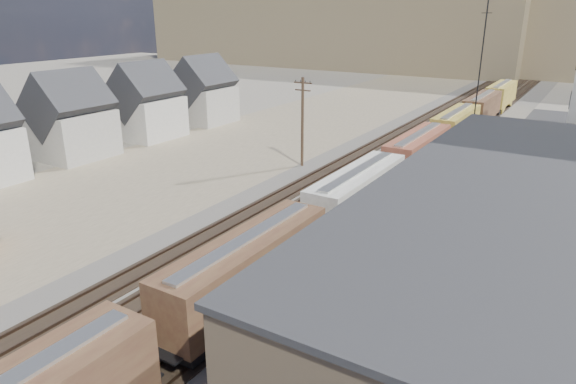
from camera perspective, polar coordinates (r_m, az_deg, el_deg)
The scene contains 9 objects.
ballast_bed at distance 62.22m, azimuth 12.12°, elevation 3.47°, with size 18.00×200.00×0.06m, color #4C4742.
dirt_yard at distance 63.46m, azimuth -8.38°, elevation 4.00°, with size 24.00×180.00×0.03m, color #71634D.
rail_tracks at distance 62.38m, azimuth 11.65°, elevation 3.62°, with size 11.40×200.00×0.24m.
freight_train at distance 48.86m, azimuth 11.42°, elevation 2.49°, with size 3.00×119.74×4.46m.
warehouse at distance 34.54m, azimuth 21.51°, elevation -4.27°, with size 12.40×40.40×7.25m.
utility_pole_north at distance 57.34m, azimuth 1.62°, elevation 7.97°, with size 2.20×0.32×10.00m.
radio_mast at distance 68.42m, azimuth 20.46°, elevation 11.92°, with size 1.20×0.16×18.00m.
townhouse_row at distance 63.52m, azimuth -27.36°, elevation 6.05°, with size 8.15×68.16×10.47m.
hills_north at distance 175.62m, azimuth 26.57°, elevation 16.73°, with size 265.00×80.00×32.00m.
Camera 1 is at (19.68, -6.59, 16.81)m, focal length 32.00 mm.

